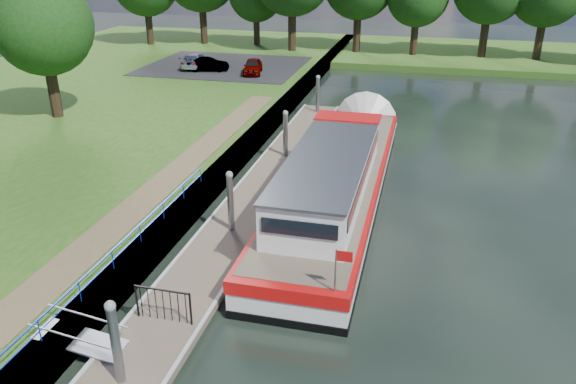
% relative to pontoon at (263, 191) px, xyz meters
% --- Properties ---
extents(ground, '(160.00, 160.00, 0.00)m').
position_rel_pontoon_xyz_m(ground, '(0.00, -13.00, -0.18)').
color(ground, black).
rests_on(ground, ground).
extents(bank_edge, '(1.10, 90.00, 0.78)m').
position_rel_pontoon_xyz_m(bank_edge, '(-2.55, 2.00, 0.20)').
color(bank_edge, '#473D2D').
rests_on(bank_edge, ground).
extents(far_bank, '(60.00, 18.00, 0.60)m').
position_rel_pontoon_xyz_m(far_bank, '(12.00, 39.00, 0.12)').
color(far_bank, '#2B5016').
rests_on(far_bank, ground).
extents(footpath, '(1.60, 40.00, 0.05)m').
position_rel_pontoon_xyz_m(footpath, '(-4.40, -5.00, 0.62)').
color(footpath, brown).
rests_on(footpath, riverbank).
extents(carpark, '(14.00, 12.00, 0.06)m').
position_rel_pontoon_xyz_m(carpark, '(-11.00, 25.00, 0.62)').
color(carpark, black).
rests_on(carpark, riverbank).
extents(blue_fence, '(0.04, 18.04, 0.72)m').
position_rel_pontoon_xyz_m(blue_fence, '(-2.75, -10.00, 1.13)').
color(blue_fence, '#0C2DBF').
rests_on(blue_fence, riverbank).
extents(pontoon, '(2.50, 30.00, 0.56)m').
position_rel_pontoon_xyz_m(pontoon, '(0.00, 0.00, 0.00)').
color(pontoon, brown).
rests_on(pontoon, ground).
extents(mooring_piles, '(0.30, 27.30, 3.55)m').
position_rel_pontoon_xyz_m(mooring_piles, '(0.00, 0.00, 1.10)').
color(mooring_piles, gray).
rests_on(mooring_piles, ground).
extents(gangway, '(2.58, 1.00, 0.92)m').
position_rel_pontoon_xyz_m(gangway, '(-1.85, -12.50, 0.44)').
color(gangway, '#A5A8AD').
rests_on(gangway, ground).
extents(gate_panel, '(1.85, 0.05, 1.15)m').
position_rel_pontoon_xyz_m(gate_panel, '(-0.00, -10.80, 0.97)').
color(gate_panel, black).
rests_on(gate_panel, ground).
extents(barge, '(4.36, 21.15, 4.78)m').
position_rel_pontoon_xyz_m(barge, '(3.60, 0.65, 0.90)').
color(barge, black).
rests_on(barge, ground).
extents(bank_tree_a, '(6.12, 6.12, 9.72)m').
position_rel_pontoon_xyz_m(bank_tree_a, '(-15.99, 7.08, 6.84)').
color(bank_tree_a, '#332316').
rests_on(bank_tree_a, riverbank).
extents(car_a, '(2.19, 3.88, 1.25)m').
position_rel_pontoon_xyz_m(car_a, '(-7.41, 22.29, 1.28)').
color(car_a, '#999999').
rests_on(car_a, carpark).
extents(car_b, '(3.72, 2.02, 1.16)m').
position_rel_pontoon_xyz_m(car_b, '(-11.50, 22.32, 1.23)').
color(car_b, '#999999').
rests_on(car_b, carpark).
extents(car_c, '(2.32, 4.66, 1.30)m').
position_rel_pontoon_xyz_m(car_c, '(-13.21, 23.50, 1.30)').
color(car_c, '#999999').
rests_on(car_c, carpark).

